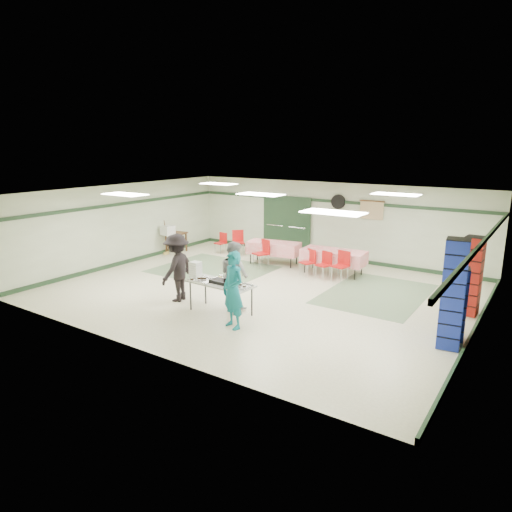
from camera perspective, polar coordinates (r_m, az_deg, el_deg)
The scene contains 42 objects.
floor at distance 12.78m, azimuth 0.54°, elevation -4.32°, with size 11.00×11.00×0.00m, color beige.
ceiling at distance 12.22m, azimuth 0.57°, elevation 7.81°, with size 11.00×11.00×0.00m, color white.
wall_back at distance 16.32m, azimuth 9.26°, elevation 4.35°, with size 11.00×11.00×0.00m, color beige.
wall_front at distance 9.12m, azimuth -15.13°, elevation -3.40°, with size 11.00×11.00×0.00m, color beige.
wall_left at distance 16.06m, azimuth -16.14°, elevation 3.84°, with size 9.00×9.00×0.00m, color beige.
wall_right at distance 10.57m, azimuth 26.39°, elevation -2.05°, with size 9.00×9.00×0.00m, color beige.
trim_back at distance 16.20m, azimuth 9.31°, elevation 6.78°, with size 11.00×0.06×0.10m, color #1D3620.
baseboard_back at distance 16.55m, azimuth 9.04°, elevation -0.07°, with size 11.00×0.06×0.12m, color #1D3620.
trim_left at distance 15.94m, azimuth -16.24°, elevation 6.31°, with size 9.00×0.06×0.10m, color #1D3620.
baseboard_left at distance 16.30m, azimuth -15.77°, elevation -0.64°, with size 9.00×0.06×0.12m, color #1D3620.
trim_right at distance 10.42m, azimuth 26.64°, elevation 1.69°, with size 9.00×0.06×0.10m, color #1D3620.
baseboard_right at distance 10.96m, azimuth 25.51°, elevation -8.53°, with size 9.00×0.06×0.12m, color #1D3620.
green_patch_a at distance 14.98m, azimuth -5.38°, elevation -1.65°, with size 3.50×3.00×0.01m, color #66805E.
green_patch_b at distance 12.92m, azimuth 14.77°, elevation -4.58°, with size 2.50×3.50×0.01m, color #66805E.
double_door_left at distance 17.33m, azimuth 2.50°, elevation 4.06°, with size 0.90×0.06×2.10m, color gray.
double_door_right at distance 16.87m, azimuth 5.27°, elevation 3.74°, with size 0.90×0.06×2.10m, color gray.
door_frame at distance 17.08m, azimuth 3.82°, elevation 3.90°, with size 2.00×0.03×2.15m, color #1D3620.
wall_fan at distance 16.05m, azimuth 10.24°, elevation 6.68°, with size 0.50×0.50×0.10m, color black.
scroll_banner at distance 15.64m, azimuth 14.25°, elevation 5.56°, with size 0.80×0.02×0.60m, color tan.
serving_table at distance 10.95m, azimuth -4.48°, elevation -3.58°, with size 1.71×0.74×0.76m.
sheet_tray_right at distance 10.60m, azimuth -2.05°, elevation -3.79°, with size 0.52×0.40×0.02m, color silver.
sheet_tray_mid at distance 11.09m, azimuth -4.15°, elevation -3.02°, with size 0.60×0.45×0.02m, color silver.
sheet_tray_left at distance 11.13m, azimuth -6.80°, elevation -3.03°, with size 0.59×0.45×0.02m, color silver.
baking_pan at distance 10.90m, azimuth -4.48°, elevation -3.18°, with size 0.49×0.30×0.08m, color black.
foam_box_stack at distance 11.37m, azimuth -7.56°, elevation -1.70°, with size 0.25×0.23×0.40m, color white.
volunteer_teal at distance 10.01m, azimuth -2.88°, elevation -4.28°, with size 0.63×0.42×1.74m, color #12707F.
volunteer_grey at distance 11.29m, azimuth -2.73°, elevation -2.34°, with size 0.82×0.64×1.68m, color gray.
volunteer_dark at distance 11.92m, azimuth -9.84°, elevation -1.44°, with size 1.14×0.66×1.77m, color black.
dining_table_a at distance 14.46m, azimuth 9.66°, elevation -0.02°, with size 2.01×0.99×0.77m.
dining_table_b at distance 15.46m, azimuth 2.21°, elevation 1.05°, with size 1.85×1.06×0.77m.
chair_a at distance 13.98m, azimuth 8.61°, elevation -0.75°, with size 0.47×0.47×0.82m.
chair_b at distance 14.20m, azimuth 6.66°, elevation -0.46°, with size 0.51×0.51×0.82m.
chair_c at distance 13.76m, azimuth 10.68°, elevation -0.83°, with size 0.50×0.50×0.91m.
chair_d at distance 15.02m, azimuth 0.89°, elevation 0.69°, with size 0.56×0.56×0.93m.
chair_loose_a at distance 16.83m, azimuth -2.24°, elevation 2.05°, with size 0.59×0.59×0.90m.
chair_loose_b at distance 17.06m, azimuth -4.31°, elevation 1.90°, with size 0.40×0.40×0.78m.
crate_stack_blue_a at distance 10.29m, azimuth 23.73°, elevation -5.51°, with size 0.40×0.40×1.55m, color #1A25A1.
crate_stack_red at distance 11.89m, azimuth 25.34°, elevation -2.28°, with size 0.42×0.42×1.91m, color #9C1B0F.
crate_stack_blue_b at distance 9.74m, azimuth 23.41°, elevation -4.43°, with size 0.43×0.43×2.23m, color #1A25A1.
printer_table at distance 17.35m, azimuth -9.96°, elevation 2.47°, with size 0.67×0.91×0.74m.
office_printer at distance 17.00m, azimuth -10.98°, elevation 3.18°, with size 0.44×0.38×0.35m, color silver.
broom at distance 17.10m, azimuth -11.12°, elevation 2.36°, with size 0.03×0.03×1.28m, color brown.
Camera 1 is at (6.65, -10.18, 3.97)m, focal length 32.00 mm.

